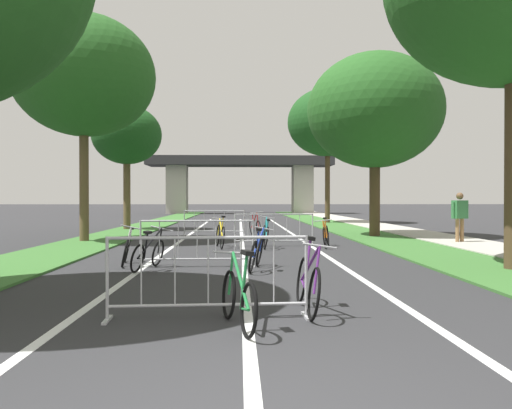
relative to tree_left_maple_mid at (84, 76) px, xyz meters
name	(u,v)px	position (x,y,z in m)	size (l,w,h in m)	color
grass_verge_left	(146,226)	(0.35, 9.98, -5.81)	(2.35, 61.25, 0.05)	#386B2D
grass_verge_right	(335,226)	(10.76, 9.98, -5.81)	(2.35, 61.25, 0.05)	#386B2D
sidewalk_path_right	(376,226)	(13.05, 9.98, -5.79)	(2.24, 61.25, 0.08)	#ADA89E
lane_stripe_center	(242,236)	(5.56, 2.64, -5.83)	(0.14, 35.44, 0.01)	silver
lane_stripe_right_lane	(296,236)	(7.77, 2.64, -5.83)	(0.14, 35.44, 0.01)	silver
lane_stripe_left_lane	(187,236)	(3.34, 2.64, -5.83)	(0.14, 35.44, 0.01)	silver
overpass_bridge	(240,172)	(5.56, 35.54, -1.51)	(19.18, 4.36, 5.93)	#2D2D30
tree_left_maple_mid	(84,76)	(0.00, 0.00, 0.00)	(4.99, 4.99, 7.97)	brown
tree_left_pine_far	(127,135)	(-0.06, 7.17, -1.19)	(3.40, 3.40, 6.12)	brown
tree_right_pine_near	(375,111)	(10.88, 2.12, -0.79)	(5.38, 5.38, 7.34)	#4C3823
tree_right_oak_mid	(328,123)	(11.00, 13.78, 0.48)	(5.01, 5.01, 8.46)	#4C3823
crowd_barrier_nearest	(208,278)	(5.06, -11.79, -5.31)	(2.58, 0.57, 1.05)	#ADADB2
crowd_barrier_second	(197,244)	(4.52, -6.80, -5.31)	(2.57, 0.50, 1.05)	#ADADB2
crowd_barrier_third	(274,230)	(6.57, -1.82, -5.31)	(2.56, 0.49, 1.05)	#ADADB2
crowd_barrier_fourth	(214,223)	(4.42, 3.17, -5.31)	(2.57, 0.52, 1.05)	#ADADB2
bicycle_teal_0	(265,236)	(6.25, -2.38, -5.45)	(0.50, 1.75, 0.99)	black
bicycle_purple_1	(308,283)	(6.38, -11.39, -5.44)	(0.42, 1.78, 1.00)	black
bicycle_green_2	(238,298)	(5.44, -12.24, -5.48)	(0.55, 1.55, 0.94)	black
bicycle_blue_3	(257,252)	(5.83, -7.29, -5.46)	(0.62, 1.77, 0.91)	black
bicycle_red_4	(255,227)	(6.11, 2.70, -5.45)	(0.57, 1.70, 1.02)	black
bicycle_yellow_5	(220,235)	(4.87, -2.27, -5.44)	(0.50, 1.77, 1.01)	black
bicycle_white_6	(127,249)	(2.87, -6.36, -5.47)	(0.63, 1.65, 0.95)	black
bicycle_black_7	(149,254)	(3.51, -7.21, -5.48)	(0.76, 1.67, 0.92)	black
bicycle_orange_8	(326,235)	(8.19, -2.17, -5.46)	(0.71, 1.71, 0.93)	black
pedestrian_with_backpack	(460,213)	(12.88, -1.22, -4.78)	(0.61, 0.41, 1.74)	olive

